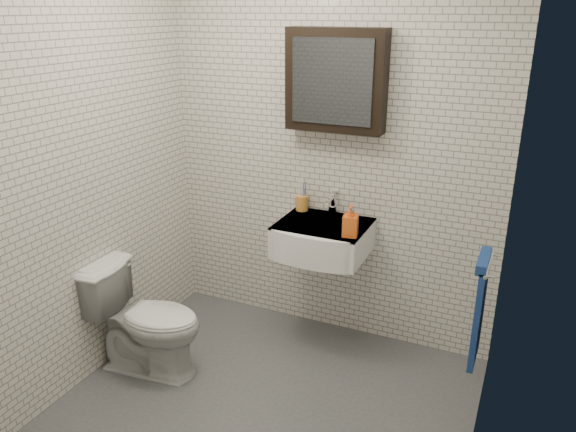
# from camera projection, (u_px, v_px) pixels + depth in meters

# --- Properties ---
(ground) EXTENTS (2.20, 2.00, 0.01)m
(ground) POSITION_uv_depth(u_px,v_px,m) (262.00, 409.00, 3.13)
(ground) COLOR #47494E
(ground) RESTS_ON ground
(room_shell) EXTENTS (2.22, 2.02, 2.51)m
(room_shell) POSITION_uv_depth(u_px,v_px,m) (257.00, 153.00, 2.62)
(room_shell) COLOR silver
(room_shell) RESTS_ON ground
(washbasin) EXTENTS (0.55, 0.50, 0.20)m
(washbasin) POSITION_uv_depth(u_px,v_px,m) (321.00, 239.00, 3.47)
(washbasin) COLOR white
(washbasin) RESTS_ON room_shell
(faucet) EXTENTS (0.06, 0.20, 0.15)m
(faucet) POSITION_uv_depth(u_px,v_px,m) (332.00, 205.00, 3.58)
(faucet) COLOR silver
(faucet) RESTS_ON washbasin
(mirror_cabinet) EXTENTS (0.60, 0.15, 0.60)m
(mirror_cabinet) POSITION_uv_depth(u_px,v_px,m) (336.00, 80.00, 3.31)
(mirror_cabinet) COLOR black
(mirror_cabinet) RESTS_ON room_shell
(towel_rail) EXTENTS (0.09, 0.30, 0.58)m
(towel_rail) POSITION_uv_depth(u_px,v_px,m) (480.00, 305.00, 2.77)
(towel_rail) COLOR silver
(towel_rail) RESTS_ON room_shell
(toothbrush_cup) EXTENTS (0.10, 0.10, 0.22)m
(toothbrush_cup) POSITION_uv_depth(u_px,v_px,m) (302.00, 202.00, 3.68)
(toothbrush_cup) COLOR orange
(toothbrush_cup) RESTS_ON washbasin
(soap_bottle) EXTENTS (0.10, 0.10, 0.19)m
(soap_bottle) POSITION_uv_depth(u_px,v_px,m) (351.00, 221.00, 3.25)
(soap_bottle) COLOR orange
(soap_bottle) RESTS_ON washbasin
(toilet) EXTENTS (0.72, 0.46, 0.69)m
(toilet) POSITION_uv_depth(u_px,v_px,m) (147.00, 319.00, 3.37)
(toilet) COLOR white
(toilet) RESTS_ON ground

